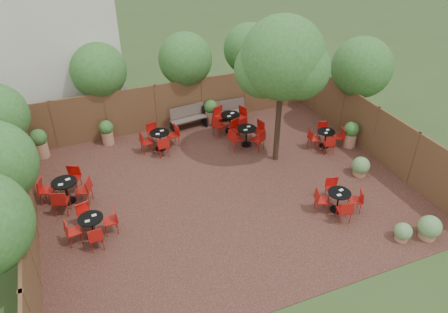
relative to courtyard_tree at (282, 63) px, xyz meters
name	(u,v)px	position (x,y,z in m)	size (l,w,h in m)	color
ground	(225,190)	(-2.46, -1.03, -3.80)	(80.00, 80.00, 0.00)	#354F23
courtyard_paving	(225,189)	(-2.46, -1.03, -3.79)	(12.00, 10.00, 0.02)	black
fence_back	(180,104)	(-2.46, 3.97, -2.80)	(12.00, 0.08, 2.00)	brown
fence_left	(29,209)	(-8.46, -1.03, -2.80)	(0.08, 10.00, 2.00)	brown
fence_right	(374,132)	(3.54, -1.03, -2.80)	(0.08, 10.00, 2.00)	brown
neighbour_building	(47,24)	(-6.96, 6.97, 0.20)	(5.00, 4.00, 8.00)	beige
overhang_foliage	(156,95)	(-3.96, 1.56, -1.12)	(15.68, 10.61, 2.39)	#2B6320
courtyard_tree	(282,63)	(0.00, 0.00, 0.00)	(2.92, 2.84, 5.35)	black
park_bench_left	(188,117)	(-2.26, 3.59, -3.29)	(1.59, 0.70, 0.95)	brown
park_bench_right	(230,110)	(-0.37, 3.59, -3.32)	(1.47, 0.54, 0.89)	brown
bistro_tables	(206,158)	(-2.63, 0.41, -3.35)	(11.24, 7.57, 0.91)	black
planters	(171,130)	(-3.27, 2.63, -3.20)	(11.86, 4.49, 1.15)	#A77253
low_shrubs	(396,203)	(2.07, -4.13, -3.46)	(1.50, 4.05, 0.72)	#A77253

